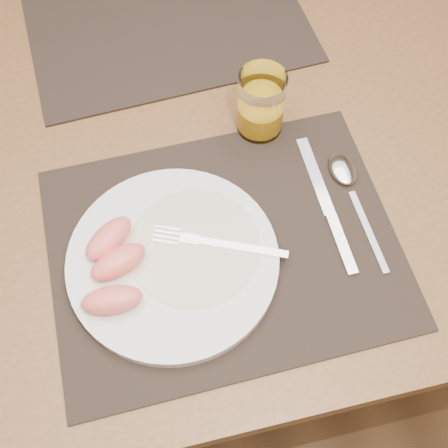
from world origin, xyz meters
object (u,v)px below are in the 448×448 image
table (187,152)px  plate (173,260)px  knife (330,214)px  placemat_near (224,246)px  fork (208,242)px  placemat_far (165,16)px  juice_glass (261,106)px  spoon (346,177)px

table → plate: 0.26m
knife → placemat_near: bearing=-175.5°
table → fork: fork is taller
placemat_far → juice_glass: size_ratio=4.45×
placemat_far → fork: size_ratio=2.70×
knife → table: bearing=127.4°
plate → juice_glass: 0.25m
placemat_near → knife: 0.15m
fork → spoon: fork is taller
placemat_near → spoon: size_ratio=2.35×
placemat_near → plate: plate is taller
table → spoon: (0.20, -0.16, 0.09)m
plate → juice_glass: juice_glass is taller
knife → fork: bearing=-176.4°
juice_glass → knife: bearing=-72.1°
fork → knife: fork is taller
knife → juice_glass: 0.18m
juice_glass → plate: bearing=-130.9°
plate → knife: plate is taller
knife → placemat_far: bearing=109.1°
placemat_far → plate: bearing=-98.8°
plate → spoon: bearing=15.4°
table → fork: 0.24m
placemat_near → knife: bearing=4.5°
table → juice_glass: 0.17m
placemat_far → spoon: 0.42m
plate → spoon: size_ratio=1.41×
placemat_near → plate: bearing=-172.1°
table → placemat_near: (0.01, -0.22, 0.09)m
spoon → juice_glass: (-0.09, 0.12, 0.04)m
placemat_near → plate: (-0.07, -0.01, 0.01)m
table → spoon: 0.27m
placemat_near → knife: size_ratio=2.04×
placemat_near → placemat_far: 0.44m
knife → plate: bearing=-174.4°
placemat_near → placemat_far: size_ratio=1.00×
placemat_far → spoon: spoon is taller
plate → fork: size_ratio=1.62×
placemat_far → table: bearing=-92.8°
placemat_near → placemat_far: same height
fork → juice_glass: size_ratio=1.65×
placemat_near → fork: 0.03m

